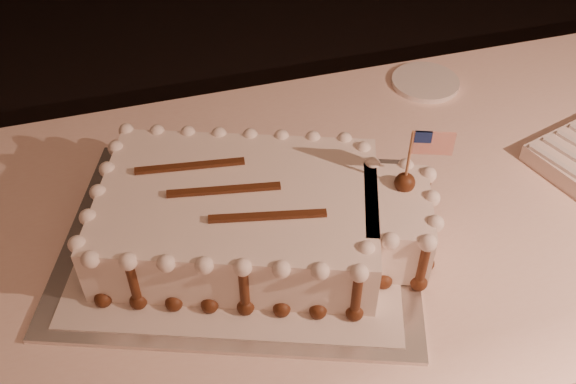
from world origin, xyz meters
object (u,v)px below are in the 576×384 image
object	(u,v)px
banquet_table	(315,337)
sheet_cake	(258,216)
cake_board	(241,240)
side_plate	(425,82)

from	to	relation	value
banquet_table	sheet_cake	bearing A→B (deg)	-163.24
cake_board	side_plate	world-z (taller)	side_plate
cake_board	side_plate	xyz separation A→B (m)	(0.48, 0.33, 0.00)
sheet_cake	side_plate	size ratio (longest dim) A/B	3.92
banquet_table	sheet_cake	size ratio (longest dim) A/B	4.26
banquet_table	side_plate	world-z (taller)	side_plate
cake_board	sheet_cake	world-z (taller)	sheet_cake
banquet_table	cake_board	distance (m)	0.41
cake_board	sheet_cake	bearing A→B (deg)	0.14
banquet_table	sheet_cake	world-z (taller)	sheet_cake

